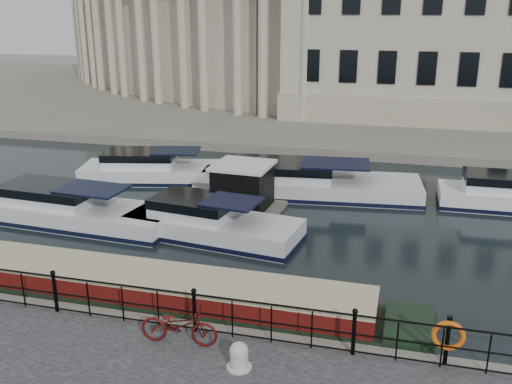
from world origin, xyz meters
TOP-DOWN VIEW (x-y plane):
  - ground_plane at (0.00, 0.00)m, footprint 160.00×160.00m
  - far_bank at (0.00, 39.00)m, footprint 120.00×42.00m
  - railing at (0.00, -2.25)m, footprint 24.14×0.14m
  - civic_building at (-1.00, 34.71)m, footprint 53.55×31.84m
  - bicycle at (-0.17, -2.87)m, footprint 1.98×0.79m
  - mooring_bollard at (1.53, -3.46)m, footprint 0.59×0.59m
  - life_ring_post at (6.11, -2.17)m, footprint 0.76×0.20m
  - narrowboat at (-1.73, -0.67)m, footprint 15.51×2.22m
  - harbour_hut at (-1.70, 8.21)m, footprint 3.44×2.93m
  - cabin_cruisers at (-1.94, 9.06)m, footprint 25.74×10.33m

SIDE VIEW (x-z plane):
  - ground_plane at x=0.00m, z-range 0.00..0.00m
  - far_bank at x=0.00m, z-range 0.00..0.55m
  - narrowboat at x=-1.73m, z-range -0.42..1.15m
  - cabin_cruisers at x=-1.94m, z-range -0.63..1.36m
  - mooring_bollard at x=1.53m, z-range 0.53..1.19m
  - harbour_hut at x=-1.70m, z-range -0.15..2.05m
  - bicycle at x=-0.17m, z-range 0.55..1.57m
  - railing at x=0.00m, z-range 0.59..1.81m
  - life_ring_post at x=6.11m, z-range 0.71..1.94m
  - civic_building at x=-1.00m, z-range -1.39..15.46m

